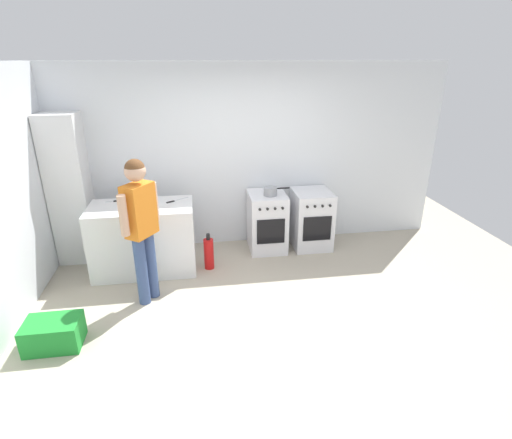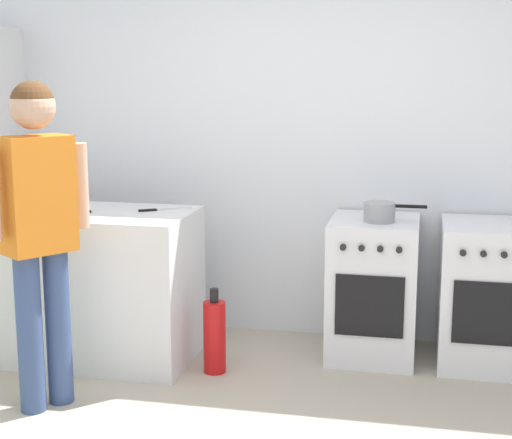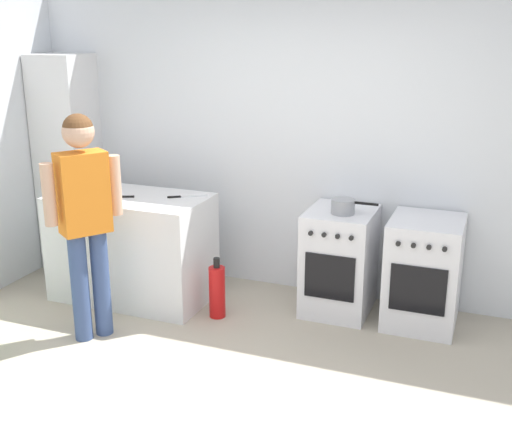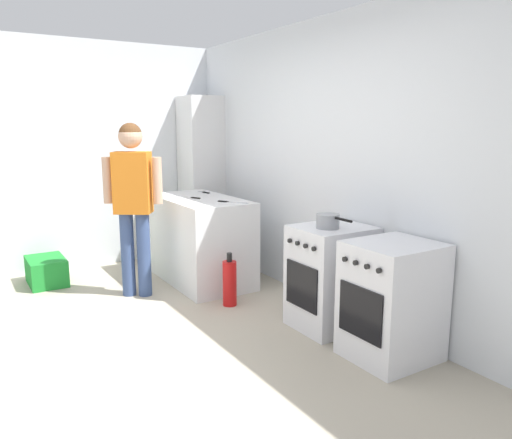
{
  "view_description": "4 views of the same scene",
  "coord_description": "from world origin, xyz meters",
  "px_view_note": "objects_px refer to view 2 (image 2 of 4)",
  "views": [
    {
      "loc": [
        -0.62,
        -3.68,
        2.64
      ],
      "look_at": [
        0.05,
        0.67,
        0.84
      ],
      "focal_mm": 28.0,
      "sensor_mm": 36.0,
      "label": 1
    },
    {
      "loc": [
        0.63,
        -3.06,
        1.72
      ],
      "look_at": [
        -0.25,
        0.99,
        0.93
      ],
      "focal_mm": 55.0,
      "sensor_mm": 36.0,
      "label": 2
    },
    {
      "loc": [
        1.48,
        -3.18,
        2.27
      ],
      "look_at": [
        -0.1,
        0.88,
        0.93
      ],
      "focal_mm": 45.0,
      "sensor_mm": 36.0,
      "label": 3
    },
    {
      "loc": [
        3.37,
        -1.02,
        1.66
      ],
      "look_at": [
        0.16,
        0.97,
        0.94
      ],
      "focal_mm": 35.0,
      "sensor_mm": 36.0,
      "label": 4
    }
  ],
  "objects_px": {
    "knife_chef": "(67,213)",
    "fire_extinguisher": "(215,336)",
    "oven_right": "(487,294)",
    "person": "(38,216)",
    "pot": "(380,212)",
    "knife_paring": "(49,202)",
    "oven_left": "(373,288)",
    "knife_carving": "(163,209)"
  },
  "relations": [
    {
      "from": "oven_right",
      "to": "person",
      "type": "bearing_deg",
      "value": -153.68
    },
    {
      "from": "oven_left",
      "to": "person",
      "type": "height_order",
      "value": "person"
    },
    {
      "from": "oven_right",
      "to": "knife_chef",
      "type": "xyz_separation_m",
      "value": [
        -2.43,
        -0.46,
        0.48
      ]
    },
    {
      "from": "pot",
      "to": "knife_chef",
      "type": "xyz_separation_m",
      "value": [
        -1.8,
        -0.39,
        -0.0
      ]
    },
    {
      "from": "oven_left",
      "to": "knife_carving",
      "type": "relative_size",
      "value": 2.9
    },
    {
      "from": "oven_right",
      "to": "pot",
      "type": "bearing_deg",
      "value": -173.11
    },
    {
      "from": "pot",
      "to": "person",
      "type": "height_order",
      "value": "person"
    },
    {
      "from": "fire_extinguisher",
      "to": "knife_chef",
      "type": "bearing_deg",
      "value": 178.94
    },
    {
      "from": "knife_chef",
      "to": "fire_extinguisher",
      "type": "height_order",
      "value": "knife_chef"
    },
    {
      "from": "knife_carving",
      "to": "fire_extinguisher",
      "type": "height_order",
      "value": "knife_carving"
    },
    {
      "from": "knife_chef",
      "to": "knife_paring",
      "type": "distance_m",
      "value": 0.41
    },
    {
      "from": "oven_left",
      "to": "pot",
      "type": "relative_size",
      "value": 2.33
    },
    {
      "from": "oven_left",
      "to": "knife_chef",
      "type": "xyz_separation_m",
      "value": [
        -1.77,
        -0.46,
        0.48
      ]
    },
    {
      "from": "oven_left",
      "to": "oven_right",
      "type": "relative_size",
      "value": 1.0
    },
    {
      "from": "pot",
      "to": "fire_extinguisher",
      "type": "distance_m",
      "value": 1.21
    },
    {
      "from": "fire_extinguisher",
      "to": "knife_paring",
      "type": "bearing_deg",
      "value": 164.52
    },
    {
      "from": "oven_right",
      "to": "person",
      "type": "xyz_separation_m",
      "value": [
        -2.26,
        -1.12,
        0.58
      ]
    },
    {
      "from": "oven_right",
      "to": "fire_extinguisher",
      "type": "bearing_deg",
      "value": -162.69
    },
    {
      "from": "pot",
      "to": "knife_carving",
      "type": "distance_m",
      "value": 1.29
    },
    {
      "from": "pot",
      "to": "fire_extinguisher",
      "type": "bearing_deg",
      "value": -156.0
    },
    {
      "from": "knife_paring",
      "to": "person",
      "type": "relative_size",
      "value": 0.13
    },
    {
      "from": "pot",
      "to": "knife_paring",
      "type": "xyz_separation_m",
      "value": [
        -2.07,
        -0.08,
        -0.0
      ]
    },
    {
      "from": "knife_carving",
      "to": "fire_extinguisher",
      "type": "xyz_separation_m",
      "value": [
        0.38,
        -0.24,
        -0.69
      ]
    },
    {
      "from": "person",
      "to": "fire_extinguisher",
      "type": "height_order",
      "value": "person"
    },
    {
      "from": "oven_left",
      "to": "knife_paring",
      "type": "bearing_deg",
      "value": -175.63
    },
    {
      "from": "oven_right",
      "to": "knife_carving",
      "type": "distance_m",
      "value": 1.98
    },
    {
      "from": "oven_right",
      "to": "fire_extinguisher",
      "type": "xyz_separation_m",
      "value": [
        -1.53,
        -0.48,
        -0.21
      ]
    },
    {
      "from": "knife_paring",
      "to": "fire_extinguisher",
      "type": "relative_size",
      "value": 0.42
    },
    {
      "from": "pot",
      "to": "knife_paring",
      "type": "bearing_deg",
      "value": -177.81
    },
    {
      "from": "knife_chef",
      "to": "oven_left",
      "type": "bearing_deg",
      "value": 14.65
    },
    {
      "from": "oven_right",
      "to": "knife_paring",
      "type": "xyz_separation_m",
      "value": [
        -2.7,
        -0.16,
        0.48
      ]
    },
    {
      "from": "knife_chef",
      "to": "person",
      "type": "height_order",
      "value": "person"
    },
    {
      "from": "pot",
      "to": "knife_paring",
      "type": "relative_size",
      "value": 1.73
    },
    {
      "from": "pot",
      "to": "fire_extinguisher",
      "type": "height_order",
      "value": "pot"
    },
    {
      "from": "oven_right",
      "to": "person",
      "type": "relative_size",
      "value": 0.51
    },
    {
      "from": "pot",
      "to": "knife_carving",
      "type": "bearing_deg",
      "value": -172.61
    },
    {
      "from": "knife_carving",
      "to": "person",
      "type": "xyz_separation_m",
      "value": [
        -0.35,
        -0.88,
        0.1
      ]
    },
    {
      "from": "pot",
      "to": "knife_paring",
      "type": "distance_m",
      "value": 2.07
    },
    {
      "from": "oven_right",
      "to": "pot",
      "type": "relative_size",
      "value": 2.33
    },
    {
      "from": "knife_chef",
      "to": "person",
      "type": "distance_m",
      "value": 0.69
    },
    {
      "from": "knife_chef",
      "to": "person",
      "type": "bearing_deg",
      "value": -75.8
    },
    {
      "from": "oven_left",
      "to": "knife_carving",
      "type": "xyz_separation_m",
      "value": [
        -1.25,
        -0.24,
        0.48
      ]
    }
  ]
}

